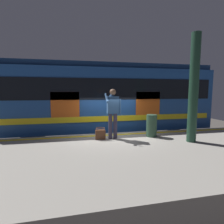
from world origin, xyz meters
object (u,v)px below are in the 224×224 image
at_px(passenger, 113,109).
at_px(station_column, 194,89).
at_px(handbag, 100,134).
at_px(trash_bin, 152,126).
at_px(train_carriage, 103,97).

height_order(passenger, station_column, station_column).
bearing_deg(handbag, trash_bin, 179.71).
xyz_separation_m(station_column, trash_bin, (1.02, -0.93, -1.36)).
distance_m(passenger, handbag, 0.97).
distance_m(train_carriage, station_column, 4.58).
bearing_deg(trash_bin, train_carriage, -65.48).
bearing_deg(trash_bin, handbag, -0.29).
height_order(station_column, trash_bin, station_column).
xyz_separation_m(train_carriage, trash_bin, (-1.35, 2.97, -0.98)).
bearing_deg(train_carriage, handbag, 78.90).
relative_size(train_carriage, passenger, 5.85).
height_order(passenger, trash_bin, passenger).
bearing_deg(station_column, trash_bin, -42.31).
bearing_deg(trash_bin, station_column, 137.69).
bearing_deg(handbag, passenger, -178.91).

